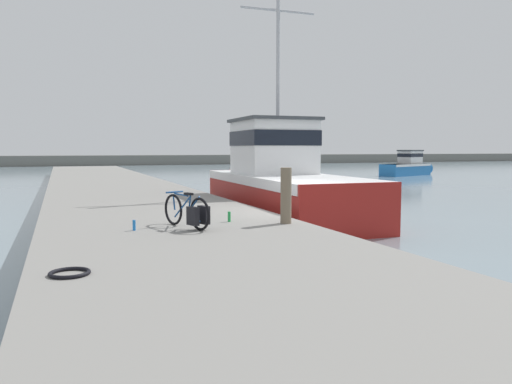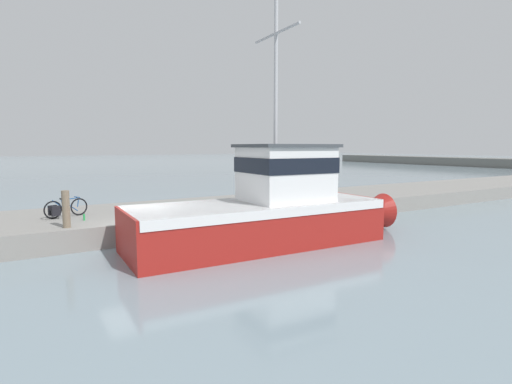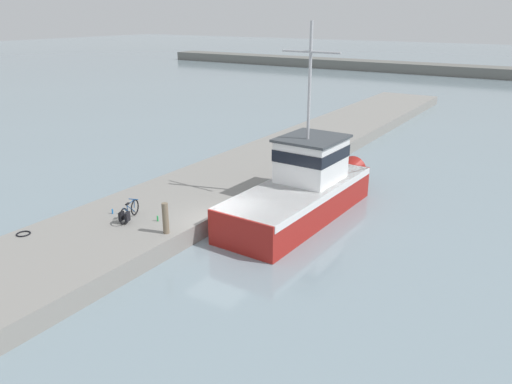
% 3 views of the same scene
% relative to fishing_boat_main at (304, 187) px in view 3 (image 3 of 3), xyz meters
% --- Properties ---
extents(ground_plane, '(320.00, 320.00, 0.00)m').
position_rel_fishing_boat_main_xyz_m(ground_plane, '(-1.70, -4.51, -1.36)').
color(ground_plane, gray).
extents(dock_pier, '(5.95, 80.00, 0.82)m').
position_rel_fishing_boat_main_xyz_m(dock_pier, '(-5.28, -4.51, -0.95)').
color(dock_pier, gray).
rests_on(dock_pier, ground_plane).
extents(fishing_boat_main, '(3.58, 11.27, 8.98)m').
position_rel_fishing_boat_main_xyz_m(fishing_boat_main, '(0.00, 0.00, 0.00)').
color(fishing_boat_main, maroon).
rests_on(fishing_boat_main, ground_plane).
extents(bicycle_touring, '(0.77, 1.68, 0.78)m').
position_rel_fishing_boat_main_xyz_m(bicycle_touring, '(-5.10, -6.58, -0.19)').
color(bicycle_touring, black).
rests_on(bicycle_touring, dock_pier).
extents(mooring_post, '(0.26, 0.26, 1.30)m').
position_rel_fishing_boat_main_xyz_m(mooring_post, '(-2.83, -6.66, 0.11)').
color(mooring_post, '#756651').
rests_on(mooring_post, dock_pier).
extents(hose_coil, '(0.56, 0.56, 0.05)m').
position_rel_fishing_boat_main_xyz_m(hose_coil, '(-7.63, -9.90, -0.52)').
color(hose_coil, black).
rests_on(hose_coil, dock_pier).
extents(water_bottle_on_curb, '(0.07, 0.07, 0.24)m').
position_rel_fishing_boat_main_xyz_m(water_bottle_on_curb, '(-3.99, -5.94, -0.42)').
color(water_bottle_on_curb, green).
rests_on(water_bottle_on_curb, dock_pier).
extents(water_bottle_by_bike, '(0.06, 0.06, 0.22)m').
position_rel_fishing_boat_main_xyz_m(water_bottle_by_bike, '(-6.28, -6.41, -0.43)').
color(water_bottle_by_bike, blue).
rests_on(water_bottle_by_bike, dock_pier).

